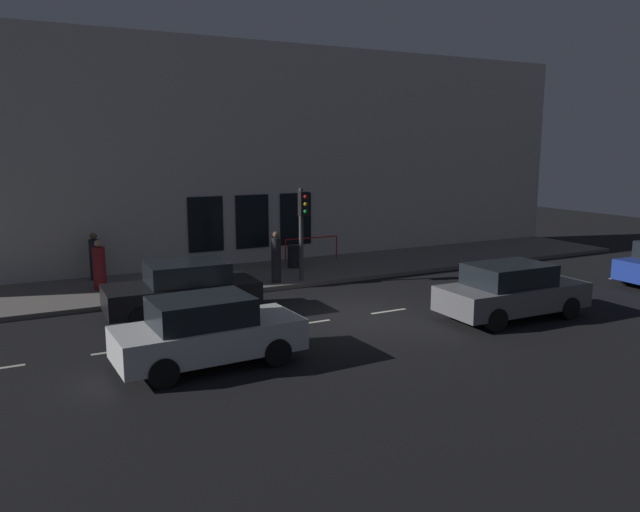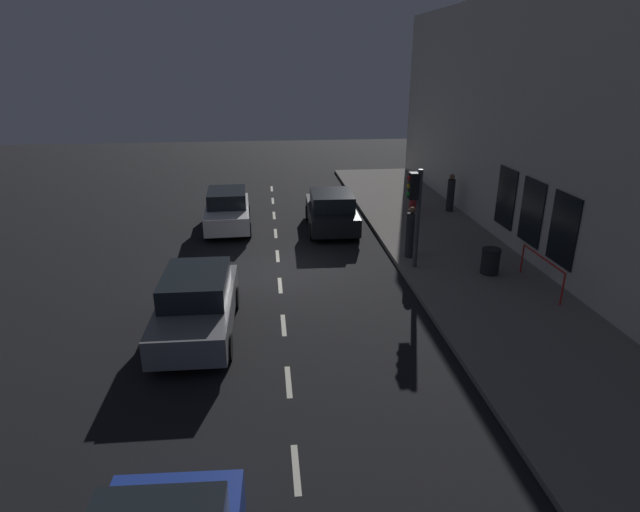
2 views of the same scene
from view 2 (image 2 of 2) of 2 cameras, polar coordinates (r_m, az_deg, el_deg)
ground_plane at (r=17.15m, az=-4.53°, el=-1.89°), size 60.00×60.00×0.00m
sidewalk at (r=18.34m, az=15.37°, el=-0.81°), size 4.50×32.00×0.15m
building_facade at (r=18.40m, az=24.30°, el=12.37°), size 0.65×32.00×8.94m
lane_centre_line at (r=16.23m, az=-4.41°, el=-3.23°), size 0.12×27.20×0.01m
traffic_light at (r=16.79m, az=10.42°, el=5.78°), size 0.50×0.32×3.26m
parked_car_1 at (r=13.57m, az=-13.41°, el=-5.14°), size 1.96×4.39×1.58m
parked_car_2 at (r=21.34m, az=1.26°, el=5.00°), size 2.06×4.33×1.58m
parked_car_3 at (r=21.82m, az=-10.14°, el=5.03°), size 1.96×4.18×1.58m
pedestrian_0 at (r=24.22m, az=14.18°, el=6.66°), size 0.38×0.38×1.69m
pedestrian_1 at (r=23.77m, az=10.34°, el=6.61°), size 0.58×0.58×1.67m
pedestrian_2 at (r=18.09m, az=9.95°, el=2.40°), size 0.43×0.43×1.79m
trash_bin at (r=17.43m, az=18.23°, el=-0.53°), size 0.60×0.60×0.83m
red_railing at (r=16.74m, az=23.25°, el=-0.91°), size 0.05×2.43×0.97m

